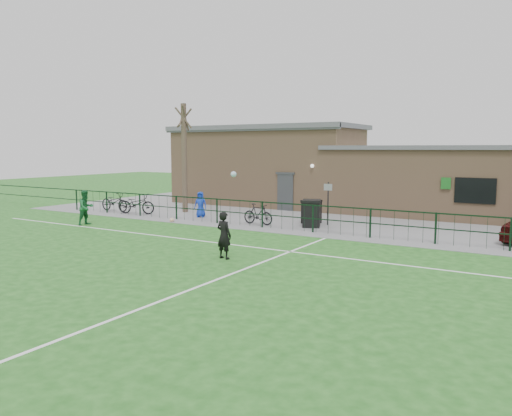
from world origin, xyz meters
The scene contains 18 objects.
ground centered at (0.00, 0.00, 0.00)m, with size 90.00×90.00×0.00m, color #1B5519.
paving_strip centered at (0.00, 13.50, 0.01)m, with size 34.00×13.00×0.02m, color slate.
pitch_line_touch centered at (0.00, 7.80, 0.00)m, with size 28.00×0.10×0.01m, color white.
pitch_line_mid centered at (0.00, 4.00, 0.00)m, with size 28.00×0.10×0.01m, color white.
pitch_line_perp centered at (2.00, 0.00, 0.00)m, with size 0.10×16.00×0.01m, color white.
perimeter_fence centered at (0.00, 8.00, 0.60)m, with size 28.00×0.10×1.20m, color black.
bare_tree centered at (-8.00, 10.50, 3.00)m, with size 0.30×0.30×6.00m, color #46372B.
wheelie_bin_left centered at (0.33, 9.29, 0.60)m, with size 0.76×0.86×1.15m, color black.
wheelie_bin_right centered at (-0.14, 10.30, 0.53)m, with size 0.68×0.77×1.02m, color black.
sign_post centered at (0.73, 10.21, 1.02)m, with size 0.06×0.06×2.00m, color black.
bicycle_a centered at (-11.64, 8.69, 0.56)m, with size 0.71×2.05×1.07m, color black.
bicycle_c centered at (-9.70, 8.46, 0.57)m, with size 0.73×2.10×1.10m, color black.
bicycle_d centered at (-2.10, 8.63, 0.51)m, with size 0.46×1.63×0.98m, color black.
spectator_child centered at (-5.94, 9.24, 0.68)m, with size 0.65×0.42×1.32m, color #1333B2.
goalkeeper_kick centered at (0.62, 2.00, 0.83)m, with size 1.84×3.03×2.69m.
outfield_player centered at (-8.99, 4.49, 0.82)m, with size 0.79×0.62×1.63m, color #1C6232.
ball_ground centered at (-6.14, 7.22, 0.11)m, with size 0.22×0.22×0.22m, color white.
clubhouse centered at (-0.88, 16.50, 2.22)m, with size 24.25×5.40×4.96m.
Camera 1 is at (9.81, -11.11, 3.56)m, focal length 35.00 mm.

